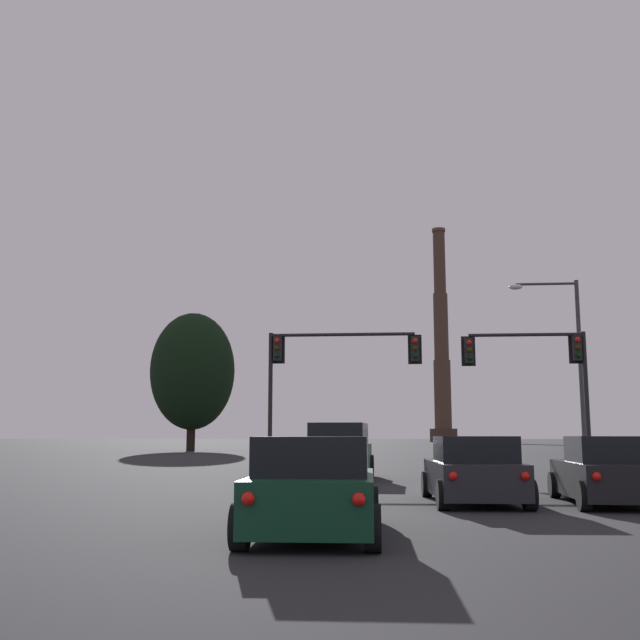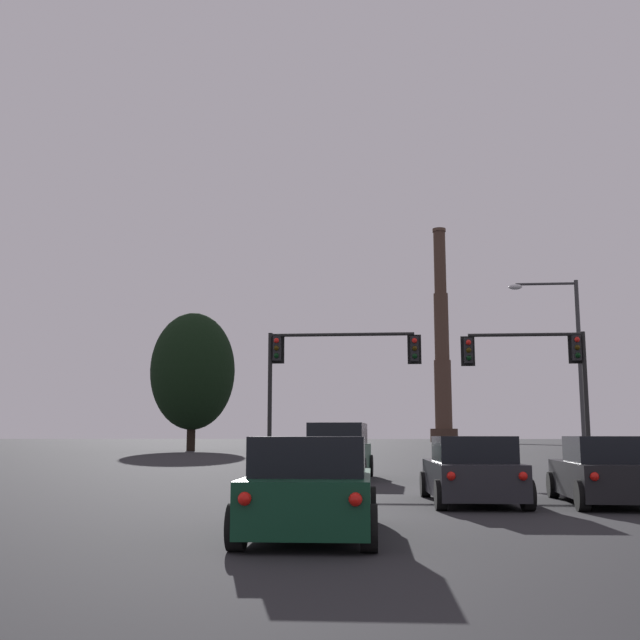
# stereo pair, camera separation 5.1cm
# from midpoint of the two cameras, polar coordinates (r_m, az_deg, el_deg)

# --- Properties ---
(hatchback_center_lane_second) EXTENTS (2.05, 4.16, 1.44)m
(hatchback_center_lane_second) POSITION_cam_midpoint_polar(r_m,az_deg,el_deg) (16.80, 11.50, -11.30)
(hatchback_center_lane_second) COLOR #232328
(hatchback_center_lane_second) RESTS_ON ground_plane
(hatchback_right_lane_second) EXTENTS (2.07, 4.17, 1.44)m
(hatchback_right_lane_second) POSITION_cam_midpoint_polar(r_m,az_deg,el_deg) (17.31, 21.05, -10.82)
(hatchback_right_lane_second) COLOR black
(hatchback_right_lane_second) RESTS_ON ground_plane
(hatchback_left_lane_third) EXTENTS (1.97, 4.13, 1.44)m
(hatchback_left_lane_third) POSITION_cam_midpoint_polar(r_m,az_deg,el_deg) (11.30, -0.53, -12.78)
(hatchback_left_lane_third) COLOR #0F3823
(hatchback_left_lane_third) RESTS_ON ground_plane
(suv_left_lane_front) EXTENTS (2.29, 4.97, 1.86)m
(suv_left_lane_front) POSITION_cam_midpoint_polar(r_m,az_deg,el_deg) (25.43, 1.40, -10.03)
(suv_left_lane_front) COLOR #0F3823
(suv_left_lane_front) RESTS_ON ground_plane
(traffic_light_overhead_left) EXTENTS (6.59, 0.50, 5.78)m
(traffic_light_overhead_left) POSITION_cam_midpoint_polar(r_m,az_deg,el_deg) (31.62, 0.10, -3.31)
(traffic_light_overhead_left) COLOR black
(traffic_light_overhead_left) RESTS_ON ground_plane
(traffic_light_overhead_right) EXTENTS (5.15, 0.50, 5.66)m
(traffic_light_overhead_right) POSITION_cam_midpoint_polar(r_m,az_deg,el_deg) (32.00, 16.60, -3.27)
(traffic_light_overhead_right) COLOR black
(traffic_light_overhead_right) RESTS_ON ground_plane
(street_lamp) EXTENTS (3.23, 0.36, 8.69)m
(street_lamp) POSITION_cam_midpoint_polar(r_m,az_deg,el_deg) (36.70, 18.40, -2.27)
(street_lamp) COLOR #38383A
(street_lamp) RESTS_ON ground_plane
(smokestack) EXTENTS (5.95, 5.95, 47.52)m
(smokestack) POSITION_cam_midpoint_polar(r_m,az_deg,el_deg) (166.66, 9.24, -2.74)
(smokestack) COLOR #3C2B22
(smokestack) RESTS_ON ground_plane
(treeline_center_right) EXTENTS (7.96, 7.17, 13.03)m
(treeline_center_right) POSITION_cam_midpoint_polar(r_m,az_deg,el_deg) (71.92, -9.71, -3.85)
(treeline_center_right) COLOR black
(treeline_center_right) RESTS_ON ground_plane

